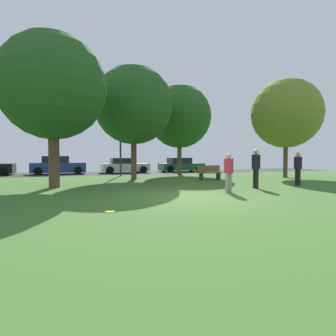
{
  "coord_description": "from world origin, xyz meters",
  "views": [
    {
      "loc": [
        -4.15,
        -8.89,
        1.45
      ],
      "look_at": [
        0.0,
        2.56,
        0.95
      ],
      "focal_mm": 29.69,
      "sensor_mm": 36.0,
      "label": 1
    }
  ],
  "objects_px": {
    "oak_tree_left": "(286,113)",
    "parked_car_blue": "(58,166)",
    "birch_tree_lone": "(53,87)",
    "parked_car_white": "(124,166)",
    "person_thrower": "(298,167)",
    "oak_tree_right": "(134,105)",
    "frisbee_disc": "(110,212)",
    "person_bystander": "(229,171)",
    "street_lamp_post": "(120,146)",
    "person_catcher": "(256,166)",
    "park_bench": "(209,172)",
    "maple_tree_near": "(180,117)",
    "parked_car_green": "(181,165)"
  },
  "relations": [
    {
      "from": "person_thrower",
      "to": "person_bystander",
      "type": "xyz_separation_m",
      "value": [
        -4.71,
        -1.11,
        -0.06
      ]
    },
    {
      "from": "birch_tree_lone",
      "to": "street_lamp_post",
      "type": "height_order",
      "value": "birch_tree_lone"
    },
    {
      "from": "person_catcher",
      "to": "parked_car_white",
      "type": "bearing_deg",
      "value": 98.06
    },
    {
      "from": "person_bystander",
      "to": "parked_car_white",
      "type": "distance_m",
      "value": 15.21
    },
    {
      "from": "birch_tree_lone",
      "to": "oak_tree_right",
      "type": "distance_m",
      "value": 5.8
    },
    {
      "from": "person_catcher",
      "to": "park_bench",
      "type": "distance_m",
      "value": 4.9
    },
    {
      "from": "oak_tree_right",
      "to": "parked_car_white",
      "type": "bearing_deg",
      "value": 83.77
    },
    {
      "from": "person_catcher",
      "to": "person_bystander",
      "type": "height_order",
      "value": "person_catcher"
    },
    {
      "from": "frisbee_disc",
      "to": "parked_car_green",
      "type": "xyz_separation_m",
      "value": [
        9.36,
        17.7,
        0.61
      ]
    },
    {
      "from": "birch_tree_lone",
      "to": "person_bystander",
      "type": "height_order",
      "value": "birch_tree_lone"
    },
    {
      "from": "person_catcher",
      "to": "frisbee_disc",
      "type": "bearing_deg",
      "value": -160.14
    },
    {
      "from": "birch_tree_lone",
      "to": "person_thrower",
      "type": "distance_m",
      "value": 12.49
    },
    {
      "from": "parked_car_white",
      "to": "person_thrower",
      "type": "bearing_deg",
      "value": -66.76
    },
    {
      "from": "parked_car_white",
      "to": "park_bench",
      "type": "distance_m",
      "value": 10.06
    },
    {
      "from": "oak_tree_right",
      "to": "oak_tree_left",
      "type": "xyz_separation_m",
      "value": [
        10.34,
        -2.14,
        -0.29
      ]
    },
    {
      "from": "birch_tree_lone",
      "to": "oak_tree_right",
      "type": "height_order",
      "value": "oak_tree_right"
    },
    {
      "from": "frisbee_disc",
      "to": "parked_car_green",
      "type": "distance_m",
      "value": 20.03
    },
    {
      "from": "parked_car_blue",
      "to": "street_lamp_post",
      "type": "bearing_deg",
      "value": -39.87
    },
    {
      "from": "maple_tree_near",
      "to": "parked_car_white",
      "type": "distance_m",
      "value": 6.8
    },
    {
      "from": "person_thrower",
      "to": "frisbee_disc",
      "type": "relative_size",
      "value": 6.23
    },
    {
      "from": "oak_tree_left",
      "to": "frisbee_disc",
      "type": "bearing_deg",
      "value": -148.5
    },
    {
      "from": "oak_tree_left",
      "to": "parked_car_blue",
      "type": "distance_m",
      "value": 18.2
    },
    {
      "from": "birch_tree_lone",
      "to": "maple_tree_near",
      "type": "distance_m",
      "value": 11.48
    },
    {
      "from": "oak_tree_right",
      "to": "frisbee_disc",
      "type": "xyz_separation_m",
      "value": [
        -3.01,
        -10.31,
        -4.74
      ]
    },
    {
      "from": "person_bystander",
      "to": "parked_car_blue",
      "type": "distance_m",
      "value": 16.66
    },
    {
      "from": "oak_tree_left",
      "to": "parked_car_green",
      "type": "distance_m",
      "value": 11.02
    },
    {
      "from": "oak_tree_left",
      "to": "street_lamp_post",
      "type": "distance_m",
      "value": 12.17
    },
    {
      "from": "birch_tree_lone",
      "to": "person_catcher",
      "type": "distance_m",
      "value": 10.12
    },
    {
      "from": "birch_tree_lone",
      "to": "person_catcher",
      "type": "xyz_separation_m",
      "value": [
        8.74,
        -3.51,
        -3.7
      ]
    },
    {
      "from": "person_thrower",
      "to": "parked_car_blue",
      "type": "bearing_deg",
      "value": -55.51
    },
    {
      "from": "oak_tree_right",
      "to": "parked_car_green",
      "type": "xyz_separation_m",
      "value": [
        6.35,
        7.39,
        -4.13
      ]
    },
    {
      "from": "oak_tree_left",
      "to": "frisbee_disc",
      "type": "distance_m",
      "value": 16.27
    },
    {
      "from": "birch_tree_lone",
      "to": "oak_tree_left",
      "type": "bearing_deg",
      "value": 5.2
    },
    {
      "from": "birch_tree_lone",
      "to": "parked_car_blue",
      "type": "height_order",
      "value": "birch_tree_lone"
    },
    {
      "from": "person_catcher",
      "to": "parked_car_green",
      "type": "bearing_deg",
      "value": 76.14
    },
    {
      "from": "person_catcher",
      "to": "street_lamp_post",
      "type": "height_order",
      "value": "street_lamp_post"
    },
    {
      "from": "oak_tree_left",
      "to": "person_catcher",
      "type": "xyz_separation_m",
      "value": [
        -6.23,
        -4.87,
        -3.46
      ]
    },
    {
      "from": "oak_tree_left",
      "to": "street_lamp_post",
      "type": "xyz_separation_m",
      "value": [
        -10.56,
        5.63,
        -2.21
      ]
    },
    {
      "from": "birch_tree_lone",
      "to": "maple_tree_near",
      "type": "height_order",
      "value": "maple_tree_near"
    },
    {
      "from": "oak_tree_left",
      "to": "frisbee_disc",
      "type": "height_order",
      "value": "oak_tree_left"
    },
    {
      "from": "birch_tree_lone",
      "to": "street_lamp_post",
      "type": "xyz_separation_m",
      "value": [
        4.4,
        6.99,
        -2.45
      ]
    },
    {
      "from": "birch_tree_lone",
      "to": "parked_car_blue",
      "type": "bearing_deg",
      "value": 90.76
    },
    {
      "from": "maple_tree_near",
      "to": "person_thrower",
      "type": "xyz_separation_m",
      "value": [
        2.25,
        -10.15,
        -3.78
      ]
    },
    {
      "from": "person_bystander",
      "to": "street_lamp_post",
      "type": "relative_size",
      "value": 0.35
    },
    {
      "from": "person_thrower",
      "to": "street_lamp_post",
      "type": "xyz_separation_m",
      "value": [
        -7.05,
        10.26,
        1.32
      ]
    },
    {
      "from": "person_catcher",
      "to": "street_lamp_post",
      "type": "bearing_deg",
      "value": 107.43
    },
    {
      "from": "person_bystander",
      "to": "street_lamp_post",
      "type": "xyz_separation_m",
      "value": [
        -2.34,
        11.37,
        1.38
      ]
    },
    {
      "from": "person_bystander",
      "to": "park_bench",
      "type": "distance_m",
      "value": 6.16
    },
    {
      "from": "person_thrower",
      "to": "person_bystander",
      "type": "bearing_deg",
      "value": 8.27
    },
    {
      "from": "oak_tree_right",
      "to": "person_bystander",
      "type": "distance_m",
      "value": 9.04
    }
  ]
}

